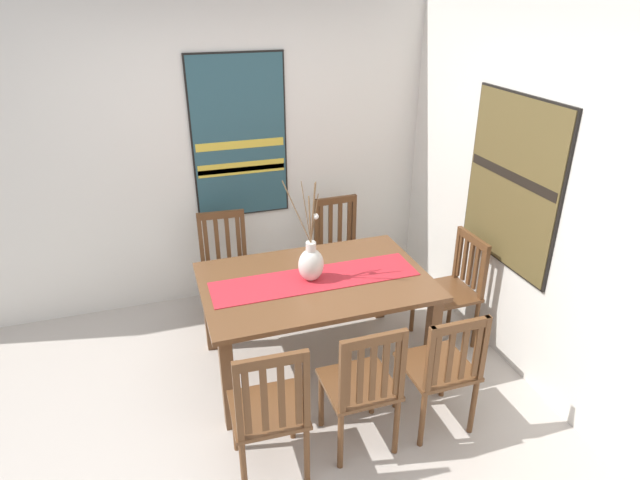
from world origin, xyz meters
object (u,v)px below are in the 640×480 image
Objects in this scene: chair_2 at (225,265)px; painting_on_side_wall at (513,183)px; painting_on_back_wall at (239,138)px; chair_0 at (270,410)px; centerpiece_vase at (311,262)px; chair_5 at (340,250)px; dining_table at (315,292)px; chair_1 at (454,287)px; chair_3 at (363,385)px; chair_4 at (442,368)px.

painting_on_side_wall is (1.91, -1.10, 0.89)m from chair_2.
chair_0 is at bearing -97.81° from painting_on_back_wall.
chair_5 is at bearing 57.86° from centerpiece_vase.
dining_table is at bearing -78.49° from painting_on_back_wall.
dining_table is at bearing -60.23° from chair_2.
centerpiece_vase is 0.82× the size of chair_2.
chair_0 reaches higher than chair_5.
chair_2 is (-0.48, 0.90, -0.40)m from centerpiece_vase.
painting_on_back_wall is (-0.77, 0.42, 0.98)m from chair_5.
centerpiece_vase is at bearing -122.14° from chair_5.
dining_table is at bearing 178.90° from chair_1.
chair_5 reaches higher than chair_2.
chair_2 is 2.38m from painting_on_side_wall.
painting_on_back_wall reaches higher than chair_0.
chair_3 is at bearing 3.54° from chair_0.
painting_on_side_wall reaches higher than chair_2.
dining_table is 1.75× the size of chair_2.
chair_4 is (0.58, -0.86, -0.41)m from centerpiece_vase.
chair_0 is 0.69× the size of painting_on_back_wall.
chair_4 is 1.72m from chair_5.
chair_3 is 1.03× the size of chair_4.
chair_2 is at bearing 150.16° from painting_on_side_wall.
chair_4 reaches higher than dining_table.
chair_3 is at bearing -142.92° from chair_1.
chair_3 is at bearing -154.01° from painting_on_side_wall.
chair_0 is 2.26m from painting_on_side_wall.
painting_on_side_wall is (1.40, -0.20, 0.74)m from dining_table.
painting_on_back_wall is (-0.81, 2.14, 0.99)m from chair_4.
painting_on_side_wall reaches higher than chair_0.
dining_table is at bearing -1.19° from centerpiece_vase.
painting_on_back_wall is (-0.26, 1.28, 0.83)m from dining_table.
chair_3 is (0.58, 0.04, -0.00)m from chair_0.
chair_2 is at bearing 118.29° from centerpiece_vase.
dining_table is 0.24m from centerpiece_vase.
centerpiece_vase is at bearing -61.71° from chair_2.
painting_on_side_wall is at bearing -49.80° from chair_5.
dining_table is 1.15m from chair_1.
chair_1 is at bearing -1.11° from centerpiece_vase.
chair_2 is 0.66× the size of painting_on_back_wall.
chair_2 is (-0.51, 0.90, -0.16)m from dining_table.
chair_0 reaches higher than chair_3.
chair_1 is 1.89m from chair_2.
dining_table is 1.07m from chair_0.
centerpiece_vase is 1.52m from painting_on_side_wall.
chair_1 is 1.01× the size of chair_4.
dining_table is at bearing 58.29° from chair_0.
chair_2 is 1.85m from chair_3.
chair_5 reaches higher than dining_table.
chair_4 is 0.73× the size of painting_on_side_wall.
painting_on_side_wall is at bearing -8.03° from dining_table.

